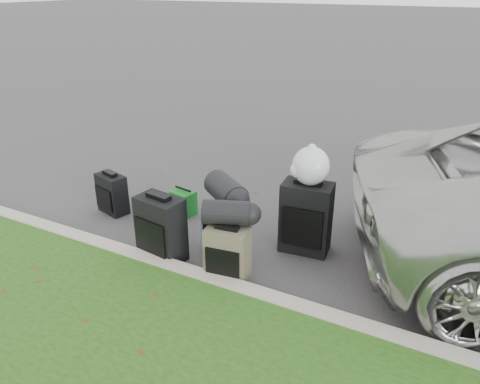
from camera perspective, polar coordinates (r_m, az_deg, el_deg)
The scene contains 12 objects.
ground at distance 5.75m, azimuth -0.05°, elevation -5.92°, with size 120.00×120.00×0.00m, color #383535.
curb at distance 4.99m, azimuth -5.51°, elevation -10.29°, with size 120.00×0.18×0.15m, color #9E937F.
suitcase_small_black at distance 6.56m, azimuth -15.32°, elevation -0.20°, with size 0.43×0.24×0.54m, color black.
suitcase_large_black_left at distance 5.30m, azimuth -9.60°, elevation -4.45°, with size 0.52×0.31×0.75m, color black.
suitcase_olive at distance 4.91m, azimuth -1.51°, elevation -7.62°, with size 0.44×0.28×0.61m, color #45402E.
suitcase_teal at distance 5.50m, azimuth -2.51°, elevation -4.22°, with size 0.38×0.23×0.54m, color teal.
suitcase_large_black_right at distance 5.43m, azimuth 8.04°, elevation -3.09°, with size 0.56×0.34×0.84m, color black.
tote_green at distance 6.35m, azimuth -6.88°, elevation -1.31°, with size 0.29×0.23×0.33m, color #197122.
tote_navy at distance 6.32m, azimuth -10.41°, elevation -1.87°, with size 0.28×0.22×0.30m, color navy.
duffel_left at distance 4.79m, azimuth -1.68°, elevation -2.54°, with size 0.26×0.26×0.48m, color black.
duffel_right at distance 5.38m, azimuth -1.72°, elevation 0.17°, with size 0.32×0.32×0.57m, color black.
trash_bag at distance 5.18m, azimuth 8.64°, elevation 3.15°, with size 0.42×0.42×0.42m, color silver.
Camera 1 is at (2.32, -4.39, 2.91)m, focal length 35.00 mm.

